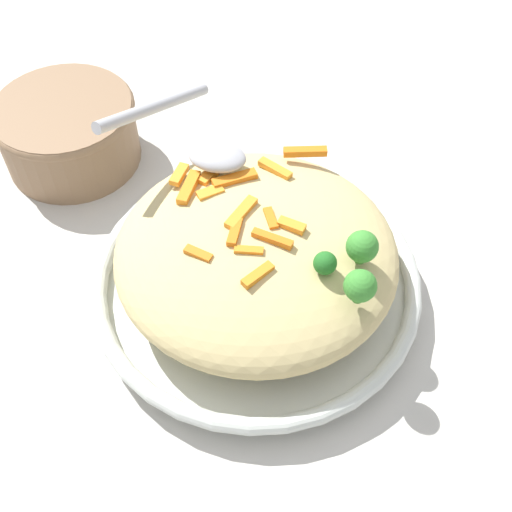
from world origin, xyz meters
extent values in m
plane|color=beige|center=(0.00, 0.00, 0.00)|extent=(2.40, 2.40, 0.00)
cylinder|color=silver|center=(0.00, 0.00, 0.01)|extent=(0.29, 0.29, 0.02)
torus|color=silver|center=(0.00, 0.00, 0.03)|extent=(0.32, 0.32, 0.02)
torus|color=black|center=(0.00, 0.00, 0.03)|extent=(0.31, 0.31, 0.00)
ellipsoid|color=#D1BA7A|center=(0.00, 0.00, 0.07)|extent=(0.26, 0.26, 0.07)
cube|color=orange|center=(0.00, 0.03, 0.10)|extent=(0.03, 0.01, 0.01)
cube|color=orange|center=(0.03, -0.06, 0.10)|extent=(0.04, 0.03, 0.01)
cube|color=orange|center=(0.02, -0.01, 0.10)|extent=(0.02, 0.04, 0.01)
cube|color=orange|center=(-0.01, 0.05, 0.10)|extent=(0.02, 0.03, 0.01)
cube|color=orange|center=(0.00, -0.08, 0.10)|extent=(0.04, 0.02, 0.01)
cube|color=orange|center=(-0.01, -0.01, 0.10)|extent=(0.02, 0.03, 0.01)
cube|color=orange|center=(0.02, 0.01, 0.10)|extent=(0.01, 0.03, 0.01)
cube|color=orange|center=(-0.02, 0.01, 0.10)|extent=(0.04, 0.01, 0.01)
cube|color=orange|center=(0.09, -0.05, 0.10)|extent=(0.01, 0.03, 0.01)
cube|color=orange|center=(-0.03, -0.01, 0.10)|extent=(0.03, 0.01, 0.01)
cube|color=orange|center=(-0.02, -0.11, 0.10)|extent=(0.04, 0.02, 0.01)
cube|color=orange|center=(0.04, 0.04, 0.10)|extent=(0.03, 0.01, 0.01)
cube|color=orange|center=(0.05, -0.03, 0.10)|extent=(0.03, 0.02, 0.01)
cube|color=orange|center=(0.07, -0.04, 0.10)|extent=(0.01, 0.04, 0.01)
cube|color=orange|center=(0.06, -0.06, 0.10)|extent=(0.02, 0.03, 0.01)
cylinder|color=#205B1C|center=(-0.07, 0.03, 0.10)|extent=(0.01, 0.01, 0.01)
sphere|color=#236B23|center=(-0.07, 0.03, 0.11)|extent=(0.02, 0.02, 0.02)
cylinder|color=#377928|center=(-0.10, 0.05, 0.10)|extent=(0.01, 0.01, 0.01)
sphere|color=#3D8E33|center=(-0.10, 0.05, 0.11)|extent=(0.03, 0.03, 0.03)
cylinder|color=#377928|center=(-0.09, 0.01, 0.10)|extent=(0.01, 0.01, 0.01)
sphere|color=#3D8E33|center=(-0.09, 0.01, 0.11)|extent=(0.03, 0.03, 0.03)
ellipsoid|color=#B7B7BC|center=(0.05, -0.07, 0.11)|extent=(0.06, 0.04, 0.02)
cylinder|color=#B7B7BC|center=(0.12, -0.10, 0.14)|extent=(0.07, 0.14, 0.06)
cylinder|color=#8C6B4C|center=(0.25, -0.14, 0.04)|extent=(0.16, 0.16, 0.08)
torus|color=#8C6B4C|center=(0.25, -0.14, 0.07)|extent=(0.16, 0.16, 0.01)
camera|label=1|loc=(-0.08, 0.36, 0.53)|focal=44.83mm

